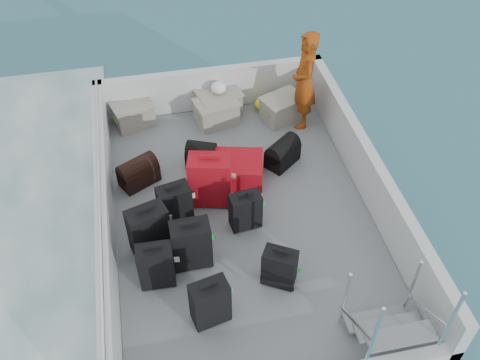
# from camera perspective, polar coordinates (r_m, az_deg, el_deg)

# --- Properties ---
(ground) EXTENTS (160.00, 160.00, 0.00)m
(ground) POSITION_cam_1_polar(r_m,az_deg,el_deg) (7.57, 0.22, -6.74)
(ground) COLOR #1B4F60
(ground) RESTS_ON ground
(ferry_hull) EXTENTS (3.60, 5.00, 0.60)m
(ferry_hull) POSITION_cam_1_polar(r_m,az_deg,el_deg) (7.34, 0.23, -5.28)
(ferry_hull) COLOR silver
(ferry_hull) RESTS_ON ground
(deck) EXTENTS (3.30, 4.70, 0.02)m
(deck) POSITION_cam_1_polar(r_m,az_deg,el_deg) (7.11, 0.24, -3.66)
(deck) COLOR slate
(deck) RESTS_ON ferry_hull
(deck_fittings) EXTENTS (3.60, 5.00, 0.90)m
(deck_fittings) POSITION_cam_1_polar(r_m,az_deg,el_deg) (6.67, 3.73, -3.03)
(deck_fittings) COLOR silver
(deck_fittings) RESTS_ON deck
(suitcase_0) EXTENTS (0.41, 0.24, 0.63)m
(suitcase_0) POSITION_cam_1_polar(r_m,az_deg,el_deg) (6.24, -8.93, -9.09)
(suitcase_0) COLOR black
(suitcase_0) RESTS_ON deck
(suitcase_1) EXTENTS (0.53, 0.40, 0.70)m
(suitcase_1) POSITION_cam_1_polar(r_m,az_deg,el_deg) (6.53, -9.67, -5.40)
(suitcase_1) COLOR black
(suitcase_1) RESTS_ON deck
(suitcase_2) EXTENTS (0.46, 0.33, 0.60)m
(suitcase_2) POSITION_cam_1_polar(r_m,az_deg,el_deg) (6.84, -6.95, -2.69)
(suitcase_2) COLOR black
(suitcase_2) RESTS_ON deck
(suitcase_3) EXTENTS (0.45, 0.32, 0.63)m
(suitcase_3) POSITION_cam_1_polar(r_m,az_deg,el_deg) (5.90, -3.20, -13.01)
(suitcase_3) COLOR black
(suitcase_3) RESTS_ON deck
(suitcase_4) EXTENTS (0.47, 0.28, 0.68)m
(suitcase_4) POSITION_cam_1_polar(r_m,az_deg,el_deg) (6.35, -5.21, -6.91)
(suitcase_4) COLOR black
(suitcase_4) RESTS_ON deck
(suitcase_5) EXTENTS (0.61, 0.45, 0.75)m
(suitcase_5) POSITION_cam_1_polar(r_m,az_deg,el_deg) (7.01, -3.23, -0.07)
(suitcase_5) COLOR #B30D18
(suitcase_5) RESTS_ON deck
(suitcase_6) EXTENTS (0.45, 0.39, 0.54)m
(suitcase_6) POSITION_cam_1_polar(r_m,az_deg,el_deg) (6.23, 4.22, -9.36)
(suitcase_6) COLOR black
(suitcase_6) RESTS_ON deck
(suitcase_7) EXTENTS (0.41, 0.26, 0.55)m
(suitcase_7) POSITION_cam_1_polar(r_m,az_deg,el_deg) (6.76, 0.58, -3.38)
(suitcase_7) COLOR black
(suitcase_7) RESTS_ON deck
(suitcase_8) EXTENTS (0.97, 0.76, 0.34)m
(suitcase_8) POSITION_cam_1_polar(r_m,az_deg,el_deg) (7.45, -0.91, 1.15)
(suitcase_8) COLOR #B30D18
(suitcase_8) RESTS_ON deck
(duffel_0) EXTENTS (0.61, 0.52, 0.32)m
(duffel_0) POSITION_cam_1_polar(r_m,az_deg,el_deg) (7.53, -10.76, 0.63)
(duffel_0) COLOR black
(duffel_0) RESTS_ON deck
(duffel_1) EXTENTS (0.49, 0.43, 0.32)m
(duffel_1) POSITION_cam_1_polar(r_m,az_deg,el_deg) (7.67, -4.14, 2.44)
(duffel_1) COLOR black
(duffel_1) RESTS_ON deck
(duffel_2) EXTENTS (0.58, 0.54, 0.32)m
(duffel_2) POSITION_cam_1_polar(r_m,az_deg,el_deg) (7.72, 4.55, 2.72)
(duffel_2) COLOR black
(duffel_2) RESTS_ON deck
(crate_0) EXTENTS (0.66, 0.54, 0.34)m
(crate_0) POSITION_cam_1_polar(r_m,az_deg,el_deg) (8.54, -11.25, 6.77)
(crate_0) COLOR gray
(crate_0) RESTS_ON deck
(crate_1) EXTENTS (0.69, 0.55, 0.37)m
(crate_1) POSITION_cam_1_polar(r_m,az_deg,el_deg) (8.41, -2.51, 7.16)
(crate_1) COLOR gray
(crate_1) RESTS_ON deck
(crate_2) EXTENTS (0.72, 0.57, 0.38)m
(crate_2) POSITION_cam_1_polar(r_m,az_deg,el_deg) (8.59, -2.24, 8.11)
(crate_2) COLOR gray
(crate_2) RESTS_ON deck
(crate_3) EXTENTS (0.71, 0.61, 0.36)m
(crate_3) POSITION_cam_1_polar(r_m,az_deg,el_deg) (8.52, 4.50, 7.58)
(crate_3) COLOR gray
(crate_3) RESTS_ON deck
(yellow_bag) EXTENTS (0.28, 0.26, 0.22)m
(yellow_bag) POSITION_cam_1_polar(r_m,az_deg,el_deg) (8.74, 2.51, 8.15)
(yellow_bag) COLOR yellow
(yellow_bag) RESTS_ON deck
(white_bag) EXTENTS (0.24, 0.24, 0.18)m
(white_bag) POSITION_cam_1_polar(r_m,az_deg,el_deg) (8.43, -2.29, 9.65)
(white_bag) COLOR white
(white_bag) RESTS_ON crate_2
(passenger) EXTENTS (0.43, 0.61, 1.57)m
(passenger) POSITION_cam_1_polar(r_m,az_deg,el_deg) (8.11, 6.86, 10.46)
(passenger) COLOR #D05313
(passenger) RESTS_ON deck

